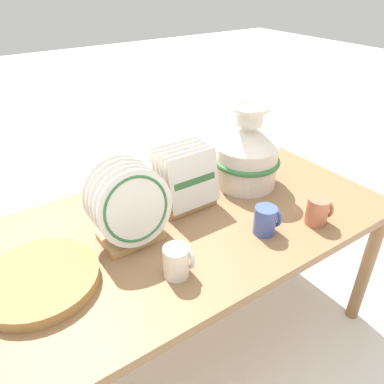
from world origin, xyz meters
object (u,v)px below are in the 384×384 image
object	(u,v)px
dish_rack_round_plates	(130,209)
wicker_charger_stack	(39,280)
mug_cream_glaze	(177,261)
mug_terracotta_glaze	(318,211)
mug_cobalt_glaze	(266,220)
ceramic_vase	(247,153)
dish_rack_square_plates	(185,182)

from	to	relation	value
dish_rack_round_plates	wicker_charger_stack	distance (m)	0.34
mug_cream_glaze	dish_rack_round_plates	bearing A→B (deg)	99.10
mug_terracotta_glaze	mug_cobalt_glaze	size ratio (longest dim) A/B	1.00
ceramic_vase	mug_cream_glaze	bearing A→B (deg)	-150.40
wicker_charger_stack	mug_cream_glaze	size ratio (longest dim) A/B	3.42
wicker_charger_stack	dish_rack_square_plates	bearing A→B (deg)	11.57
dish_rack_round_plates	dish_rack_square_plates	distance (m)	0.29
dish_rack_square_plates	mug_cobalt_glaze	bearing A→B (deg)	-67.42
dish_rack_round_plates	mug_cobalt_glaze	size ratio (longest dim) A/B	2.75
mug_terracotta_glaze	mug_cream_glaze	world-z (taller)	same
ceramic_vase	mug_cream_glaze	xyz separation A→B (m)	(-0.54, -0.30, -0.09)
wicker_charger_stack	mug_cobalt_glaze	bearing A→B (deg)	-14.53
mug_cream_glaze	mug_cobalt_glaze	bearing A→B (deg)	0.77
wicker_charger_stack	mug_terracotta_glaze	bearing A→B (deg)	-15.38
dish_rack_square_plates	mug_cobalt_glaze	xyz separation A→B (m)	(0.13, -0.31, -0.04)
ceramic_vase	wicker_charger_stack	size ratio (longest dim) A/B	1.00
mug_terracotta_glaze	wicker_charger_stack	bearing A→B (deg)	164.62
ceramic_vase	mug_terracotta_glaze	world-z (taller)	ceramic_vase
mug_terracotta_glaze	mug_cobalt_glaze	world-z (taller)	same
dish_rack_round_plates	dish_rack_square_plates	bearing A→B (deg)	17.22
dish_rack_round_plates	mug_terracotta_glaze	xyz separation A→B (m)	(0.60, -0.29, -0.08)
wicker_charger_stack	mug_terracotta_glaze	world-z (taller)	mug_terracotta_glaze
ceramic_vase	wicker_charger_stack	bearing A→B (deg)	-172.83
ceramic_vase	dish_rack_round_plates	distance (m)	0.58
dish_rack_square_plates	mug_cream_glaze	world-z (taller)	dish_rack_square_plates
dish_rack_square_plates	wicker_charger_stack	bearing A→B (deg)	-168.43
mug_terracotta_glaze	mug_cream_glaze	xyz separation A→B (m)	(-0.56, 0.06, 0.00)
dish_rack_round_plates	wicker_charger_stack	world-z (taller)	dish_rack_round_plates
ceramic_vase	dish_rack_round_plates	xyz separation A→B (m)	(-0.57, -0.08, -0.02)
dish_rack_round_plates	ceramic_vase	bearing A→B (deg)	7.52
dish_rack_round_plates	wicker_charger_stack	xyz separation A→B (m)	(-0.32, -0.04, -0.11)
mug_terracotta_glaze	mug_cobalt_glaze	distance (m)	0.20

